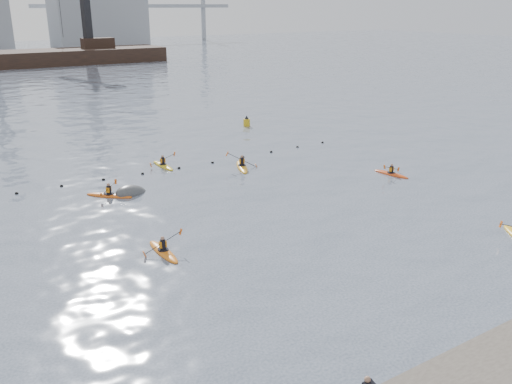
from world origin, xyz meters
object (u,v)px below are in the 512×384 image
at_px(kayaker_3, 242,166).
at_px(kayaker_4, 391,173).
at_px(kayaker_5, 163,165).
at_px(mooring_buoy, 131,194).
at_px(kayaker_0, 163,251).
at_px(kayaker_2, 109,195).
at_px(nav_buoy, 247,122).

height_order(kayaker_3, kayaker_4, kayaker_3).
height_order(kayaker_3, kayaker_5, kayaker_3).
height_order(kayaker_5, mooring_buoy, kayaker_5).
distance_m(kayaker_3, kayaker_5, 6.38).
bearing_deg(kayaker_5, kayaker_4, -42.36).
distance_m(kayaker_0, kayaker_2, 10.20).
xyz_separation_m(kayaker_0, kayaker_3, (11.63, 11.21, 0.01)).
bearing_deg(kayaker_0, kayaker_3, 43.17).
height_order(kayaker_5, nav_buoy, nav_buoy).
height_order(kayaker_2, kayaker_3, kayaker_3).
bearing_deg(kayaker_2, kayaker_3, -39.77).
relative_size(kayaker_2, nav_buoy, 2.21).
bearing_deg(kayaker_3, kayaker_2, -151.57).
height_order(kayaker_3, nav_buoy, kayaker_3).
relative_size(kayaker_0, kayaker_2, 1.16).
xyz_separation_m(kayaker_5, mooring_buoy, (-4.54, -5.02, -0.10)).
bearing_deg(kayaker_3, kayaker_0, -112.85).
height_order(kayaker_2, nav_buoy, nav_buoy).
bearing_deg(kayaker_2, mooring_buoy, -54.68).
height_order(kayaker_0, mooring_buoy, kayaker_0).
xyz_separation_m(kayaker_2, kayaker_3, (11.16, 1.02, 0.01)).
bearing_deg(mooring_buoy, kayaker_2, 170.33).
bearing_deg(kayaker_0, kayaker_4, 8.78).
relative_size(kayaker_0, kayaker_3, 0.90).
xyz_separation_m(kayaker_2, kayaker_4, (19.79, -6.77, -0.01)).
bearing_deg(kayaker_3, mooring_buoy, -149.36).
xyz_separation_m(kayaker_5, nav_buoy, (13.76, 9.45, 0.29)).
relative_size(kayaker_5, mooring_buoy, 1.38).
bearing_deg(kayaker_4, kayaker_2, -29.26).
relative_size(kayaker_2, kayaker_4, 0.92).
relative_size(kayaker_3, kayaker_4, 1.18).
xyz_separation_m(kayaker_2, kayaker_5, (6.00, 4.77, -0.00)).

